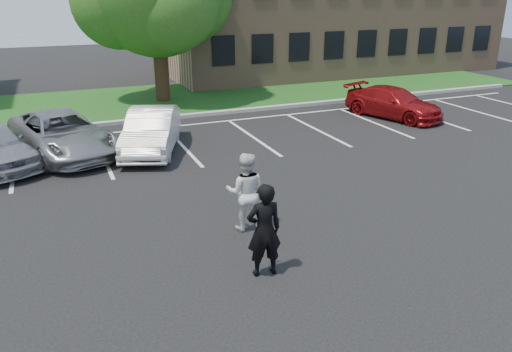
{
  "coord_description": "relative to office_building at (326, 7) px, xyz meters",
  "views": [
    {
      "loc": [
        -4.25,
        -9.12,
        5.42
      ],
      "look_at": [
        0.0,
        1.0,
        1.25
      ],
      "focal_mm": 35.0,
      "sensor_mm": 36.0,
      "label": 1
    }
  ],
  "objects": [
    {
      "name": "grass_strip",
      "position": [
        -14.0,
        -5.99,
        -4.12
      ],
      "size": [
        44.0,
        8.0,
        0.08
      ],
      "primitive_type": "cube",
      "color": "#123F0D",
      "rests_on": "ground"
    },
    {
      "name": "car_white_sedan",
      "position": [
        -15.11,
        -14.23,
        -3.42
      ],
      "size": [
        3.01,
        4.73,
        1.47
      ],
      "primitive_type": "imported",
      "rotation": [
        0.0,
        0.0,
        -0.35
      ],
      "color": "silver",
      "rests_on": "ground"
    },
    {
      "name": "stall_lines",
      "position": [
        -12.6,
        -13.04,
        -4.15
      ],
      "size": [
        34.0,
        5.36,
        0.01
      ],
      "color": "silver",
      "rests_on": "ground"
    },
    {
      "name": "office_building",
      "position": [
        0.0,
        0.0,
        0.0
      ],
      "size": [
        22.4,
        10.4,
        8.3
      ],
      "color": "#977357",
      "rests_on": "ground"
    },
    {
      "name": "car_silver_minivan",
      "position": [
        -18.0,
        -13.45,
        -3.43
      ],
      "size": [
        3.81,
        5.71,
        1.46
      ],
      "primitive_type": "imported",
      "rotation": [
        0.0,
        0.0,
        0.29
      ],
      "color": "#96989D",
      "rests_on": "ground"
    },
    {
      "name": "ground_plane",
      "position": [
        -14.0,
        -21.99,
        -4.16
      ],
      "size": [
        90.0,
        90.0,
        0.0
      ],
      "primitive_type": "plane",
      "color": "black",
      "rests_on": "ground"
    },
    {
      "name": "man_black_suit",
      "position": [
        -14.73,
        -23.14,
        -3.19
      ],
      "size": [
        0.74,
        0.51,
        1.95
      ],
      "primitive_type": "imported",
      "rotation": [
        0.0,
        0.0,
        3.07
      ],
      "color": "black",
      "rests_on": "ground"
    },
    {
      "name": "curb",
      "position": [
        -14.0,
        -9.99,
        -4.08
      ],
      "size": [
        40.0,
        0.3,
        0.15
      ],
      "primitive_type": "cube",
      "color": "gray",
      "rests_on": "ground"
    },
    {
      "name": "man_white_shirt",
      "position": [
        -14.32,
        -21.13,
        -3.21
      ],
      "size": [
        1.13,
        1.03,
        1.9
      ],
      "primitive_type": "imported",
      "rotation": [
        0.0,
        0.0,
        2.73
      ],
      "color": "silver",
      "rests_on": "ground"
    },
    {
      "name": "car_red_compact",
      "position": [
        -4.28,
        -13.49,
        -3.51
      ],
      "size": [
        3.18,
        4.83,
        1.3
      ],
      "primitive_type": "imported",
      "rotation": [
        0.0,
        0.0,
        0.33
      ],
      "color": "maroon",
      "rests_on": "ground"
    }
  ]
}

